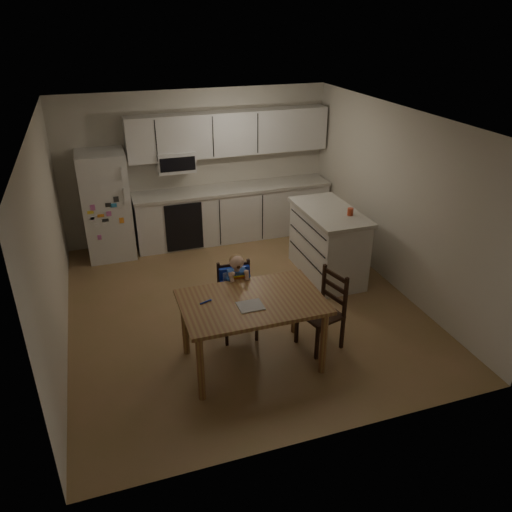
{
  "coord_description": "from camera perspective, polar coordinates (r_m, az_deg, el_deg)",
  "views": [
    {
      "loc": [
        -1.65,
        -5.58,
        3.62
      ],
      "look_at": [
        0.0,
        -0.63,
        1.03
      ],
      "focal_mm": 35.0,
      "sensor_mm": 36.0,
      "label": 1
    }
  ],
  "objects": [
    {
      "name": "dining_table",
      "position": [
        5.42,
        -0.44,
        -6.07
      ],
      "size": [
        1.53,
        0.98,
        0.82
      ],
      "color": "brown",
      "rests_on": "ground"
    },
    {
      "name": "kitchen_island",
      "position": [
        7.44,
        8.19,
        1.52
      ],
      "size": [
        0.74,
        1.41,
        1.04
      ],
      "color": "silver",
      "rests_on": "ground"
    },
    {
      "name": "chair_side",
      "position": [
        5.88,
        8.14,
        -5.51
      ],
      "size": [
        0.51,
        0.51,
        0.95
      ],
      "rotation": [
        0.0,
        0.0,
        -1.31
      ],
      "color": "black",
      "rests_on": "ground"
    },
    {
      "name": "toddler_spoon",
      "position": [
        5.34,
        -5.86,
        -5.26
      ],
      "size": [
        0.12,
        0.06,
        0.02
      ],
      "primitive_type": "cylinder",
      "rotation": [
        0.0,
        1.57,
        0.35
      ],
      "color": "#1732B9",
      "rests_on": "dining_table"
    },
    {
      "name": "red_cup",
      "position": [
        7.08,
        10.72,
        4.99
      ],
      "size": [
        0.08,
        0.08,
        0.1
      ],
      "primitive_type": "cylinder",
      "color": "#BB3E20",
      "rests_on": "kitchen_island"
    },
    {
      "name": "kitchen_run",
      "position": [
        8.56,
        -2.93,
        7.67
      ],
      "size": [
        3.37,
        0.62,
        2.15
      ],
      "color": "silver",
      "rests_on": "ground"
    },
    {
      "name": "room",
      "position": [
        6.71,
        -3.02,
        5.67
      ],
      "size": [
        4.52,
        5.01,
        2.51
      ],
      "color": "olive",
      "rests_on": "ground"
    },
    {
      "name": "refrigerator",
      "position": [
        8.21,
        -16.72,
        5.54
      ],
      "size": [
        0.72,
        0.7,
        1.7
      ],
      "primitive_type": "cube",
      "color": "silver",
      "rests_on": "ground"
    },
    {
      "name": "chair_booster",
      "position": [
        5.95,
        -2.25,
        -3.48
      ],
      "size": [
        0.43,
        0.43,
        1.09
      ],
      "rotation": [
        0.0,
        0.0,
        -0.05
      ],
      "color": "black",
      "rests_on": "ground"
    },
    {
      "name": "napkin",
      "position": [
        5.26,
        -0.64,
        -5.71
      ],
      "size": [
        0.26,
        0.23,
        0.01
      ],
      "primitive_type": "cube",
      "color": "#ADADB2",
      "rests_on": "dining_table"
    }
  ]
}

